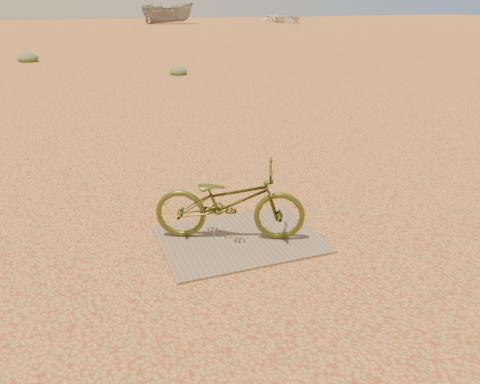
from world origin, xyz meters
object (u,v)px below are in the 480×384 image
object	(u,v)px
plywood_board	(240,240)
boat_far_right	(285,17)
boat_mid_right	(168,13)
bicycle	(230,202)

from	to	relation	value
plywood_board	boat_far_right	world-z (taller)	boat_far_right
boat_mid_right	boat_far_right	xyz separation A→B (m)	(12.13, -1.72, -0.48)
plywood_board	boat_far_right	bearing A→B (deg)	64.00
boat_mid_right	boat_far_right	world-z (taller)	boat_mid_right
boat_mid_right	boat_far_right	bearing A→B (deg)	-81.82
plywood_board	boat_far_right	size ratio (longest dim) A/B	0.31
bicycle	plywood_board	bearing A→B (deg)	-107.47
plywood_board	bicycle	size ratio (longest dim) A/B	1.06
boat_far_right	plywood_board	bearing A→B (deg)	-127.60
bicycle	boat_mid_right	xyz separation A→B (m)	(9.30, 45.41, 0.58)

